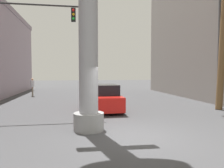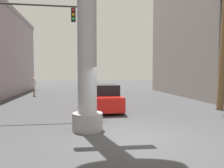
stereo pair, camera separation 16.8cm
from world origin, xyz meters
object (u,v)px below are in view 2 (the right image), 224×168
(street_lamp, at_px, (215,40))
(pedestrian_far_left, at_px, (34,86))
(traffic_light_mast, at_px, (13,35))
(car_lead, at_px, (102,98))
(neon_sign_pole, at_px, (87,4))
(palm_tree_near_right, at_px, (223,27))

(street_lamp, height_order, pedestrian_far_left, street_lamp)
(street_lamp, relative_size, traffic_light_mast, 1.23)
(car_lead, height_order, pedestrian_far_left, pedestrian_far_left)
(car_lead, distance_m, pedestrian_far_left, 10.15)
(neon_sign_pole, relative_size, car_lead, 2.29)
(car_lead, relative_size, palm_tree_near_right, 0.54)
(street_lamp, xyz_separation_m, traffic_light_mast, (-11.96, -0.78, -0.15))
(traffic_light_mast, relative_size, car_lead, 1.25)
(street_lamp, distance_m, pedestrian_far_left, 15.99)
(pedestrian_far_left, bearing_deg, palm_tree_near_right, -35.92)
(neon_sign_pole, xyz_separation_m, pedestrian_far_left, (-4.58, 13.18, -3.92))
(neon_sign_pole, distance_m, traffic_light_mast, 5.13)
(palm_tree_near_right, height_order, pedestrian_far_left, palm_tree_near_right)
(car_lead, bearing_deg, pedestrian_far_left, 123.99)
(neon_sign_pole, relative_size, pedestrian_far_left, 6.23)
(traffic_light_mast, distance_m, palm_tree_near_right, 12.18)
(traffic_light_mast, distance_m, pedestrian_far_left, 10.26)
(car_lead, xyz_separation_m, palm_tree_near_right, (7.35, -1.02, 4.40))
(street_lamp, xyz_separation_m, pedestrian_far_left, (-12.83, 8.92, -3.35))
(car_lead, bearing_deg, traffic_light_mast, -164.98)
(traffic_light_mast, xyz_separation_m, pedestrian_far_left, (-0.88, 9.70, -3.21))
(traffic_light_mast, distance_m, car_lead, 6.09)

